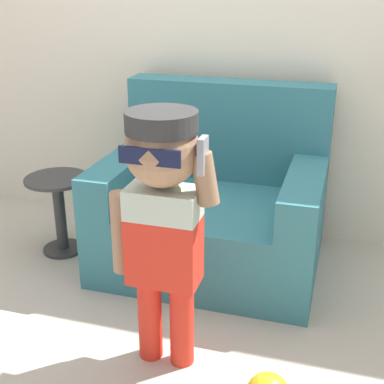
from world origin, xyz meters
TOP-DOWN VIEW (x-y plane):
  - ground_plane at (0.00, 0.00)m, footprint 10.00×10.00m
  - wall_back at (0.00, 0.60)m, footprint 10.00×0.05m
  - armchair at (0.20, 0.13)m, footprint 1.14×0.90m
  - person_child at (0.22, -0.76)m, footprint 0.43×0.32m
  - side_table at (-0.66, -0.04)m, footprint 0.35×0.35m

SIDE VIEW (x-z plane):
  - ground_plane at x=0.00m, z-range 0.00..0.00m
  - side_table at x=-0.66m, z-range 0.05..0.50m
  - armchair at x=0.20m, z-range -0.15..0.80m
  - person_child at x=0.22m, z-range 0.18..1.23m
  - wall_back at x=0.00m, z-range 0.00..2.60m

